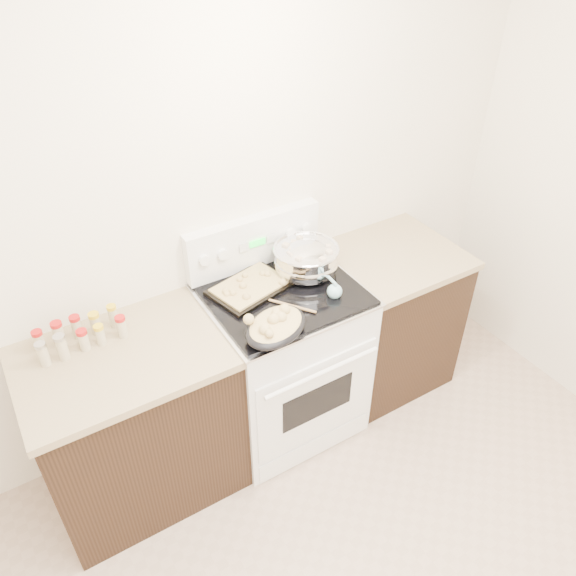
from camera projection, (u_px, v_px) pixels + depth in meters
room_shell at (475, 400)px, 1.24m from camera, size 4.10×3.60×2.75m
counter_left at (138, 422)px, 2.76m from camera, size 0.93×0.67×0.92m
counter_right at (385, 316)px, 3.41m from camera, size 0.73×0.67×0.92m
kitchen_range at (283, 357)px, 3.09m from camera, size 0.78×0.73×1.22m
mixing_bowl at (306, 260)px, 2.90m from camera, size 0.44×0.44×0.20m
roasting_pan at (276, 325)px, 2.53m from camera, size 0.40×0.35×0.12m
baking_sheet at (250, 287)px, 2.81m from camera, size 0.44×0.36×0.06m
wooden_spoon at (289, 314)px, 2.65m from camera, size 0.17×0.23×0.04m
blue_ladle at (334, 289)px, 2.78m from camera, size 0.10×0.27×0.10m
spice_jars at (78, 334)px, 2.50m from camera, size 0.39×0.16×0.13m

